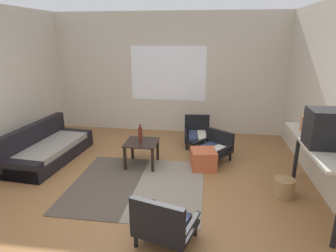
{
  "coord_description": "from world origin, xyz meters",
  "views": [
    {
      "loc": [
        0.94,
        -3.59,
        2.2
      ],
      "look_at": [
        0.3,
        0.9,
        0.78
      ],
      "focal_mm": 31.12,
      "sensor_mm": 36.0,
      "label": 1
    }
  ],
  "objects_px": {
    "ottoman_orange": "(203,159)",
    "console_shelf": "(318,149)",
    "couch": "(47,149)",
    "armchair_by_window": "(197,132)",
    "crt_television": "(327,128)",
    "glass_bottle": "(140,134)",
    "armchair_striped_foreground": "(163,224)",
    "clay_vase": "(309,123)",
    "coffee_table": "(142,147)",
    "armchair_corner": "(214,146)",
    "wicker_basket": "(284,187)"
  },
  "relations": [
    {
      "from": "armchair_by_window",
      "to": "armchair_striped_foreground",
      "type": "xyz_separation_m",
      "value": [
        -0.21,
        -3.18,
        0.03
      ]
    },
    {
      "from": "console_shelf",
      "to": "clay_vase",
      "type": "relative_size",
      "value": 5.65
    },
    {
      "from": "armchair_striped_foreground",
      "to": "ottoman_orange",
      "type": "height_order",
      "value": "armchair_striped_foreground"
    },
    {
      "from": "glass_bottle",
      "to": "armchair_by_window",
      "type": "bearing_deg",
      "value": 52.3
    },
    {
      "from": "coffee_table",
      "to": "glass_bottle",
      "type": "relative_size",
      "value": 1.78
    },
    {
      "from": "couch",
      "to": "ottoman_orange",
      "type": "distance_m",
      "value": 2.83
    },
    {
      "from": "coffee_table",
      "to": "ottoman_orange",
      "type": "relative_size",
      "value": 1.36
    },
    {
      "from": "armchair_corner",
      "to": "wicker_basket",
      "type": "bearing_deg",
      "value": -50.1
    },
    {
      "from": "glass_bottle",
      "to": "wicker_basket",
      "type": "xyz_separation_m",
      "value": [
        2.24,
        -0.72,
        -0.44
      ]
    },
    {
      "from": "armchair_by_window",
      "to": "wicker_basket",
      "type": "bearing_deg",
      "value": -55.56
    },
    {
      "from": "console_shelf",
      "to": "wicker_basket",
      "type": "height_order",
      "value": "console_shelf"
    },
    {
      "from": "couch",
      "to": "coffee_table",
      "type": "xyz_separation_m",
      "value": [
        1.76,
        0.02,
        0.14
      ]
    },
    {
      "from": "ottoman_orange",
      "to": "coffee_table",
      "type": "bearing_deg",
      "value": -178.96
    },
    {
      "from": "ottoman_orange",
      "to": "clay_vase",
      "type": "relative_size",
      "value": 1.35
    },
    {
      "from": "armchair_corner",
      "to": "glass_bottle",
      "type": "bearing_deg",
      "value": -160.9
    },
    {
      "from": "wicker_basket",
      "to": "glass_bottle",
      "type": "bearing_deg",
      "value": 162.14
    },
    {
      "from": "armchair_striped_foreground",
      "to": "crt_television",
      "type": "xyz_separation_m",
      "value": [
        1.82,
        0.9,
        0.87
      ]
    },
    {
      "from": "ottoman_orange",
      "to": "armchair_by_window",
      "type": "bearing_deg",
      "value": 97.89
    },
    {
      "from": "ottoman_orange",
      "to": "console_shelf",
      "type": "bearing_deg",
      "value": -33.7
    },
    {
      "from": "clay_vase",
      "to": "coffee_table",
      "type": "bearing_deg",
      "value": 169.45
    },
    {
      "from": "wicker_basket",
      "to": "armchair_by_window",
      "type": "bearing_deg",
      "value": 124.44
    },
    {
      "from": "coffee_table",
      "to": "armchair_striped_foreground",
      "type": "distance_m",
      "value": 2.11
    },
    {
      "from": "armchair_corner",
      "to": "console_shelf",
      "type": "bearing_deg",
      "value": -47.57
    },
    {
      "from": "armchair_by_window",
      "to": "crt_television",
      "type": "height_order",
      "value": "crt_television"
    },
    {
      "from": "armchair_corner",
      "to": "wicker_basket",
      "type": "relative_size",
      "value": 2.69
    },
    {
      "from": "couch",
      "to": "wicker_basket",
      "type": "xyz_separation_m",
      "value": [
        3.99,
        -0.7,
        -0.07
      ]
    },
    {
      "from": "glass_bottle",
      "to": "coffee_table",
      "type": "bearing_deg",
      "value": 2.86
    },
    {
      "from": "couch",
      "to": "clay_vase",
      "type": "distance_m",
      "value": 4.38
    },
    {
      "from": "armchair_by_window",
      "to": "wicker_basket",
      "type": "height_order",
      "value": "armchair_by_window"
    },
    {
      "from": "armchair_striped_foreground",
      "to": "armchair_by_window",
      "type": "bearing_deg",
      "value": 86.18
    },
    {
      "from": "armchair_by_window",
      "to": "glass_bottle",
      "type": "distance_m",
      "value": 1.55
    },
    {
      "from": "crt_television",
      "to": "armchair_corner",
      "type": "bearing_deg",
      "value": 129.56
    },
    {
      "from": "console_shelf",
      "to": "crt_television",
      "type": "bearing_deg",
      "value": -91.25
    },
    {
      "from": "couch",
      "to": "ottoman_orange",
      "type": "relative_size",
      "value": 4.5
    },
    {
      "from": "glass_bottle",
      "to": "armchair_striped_foreground",
      "type": "bearing_deg",
      "value": -70.23
    },
    {
      "from": "clay_vase",
      "to": "crt_television",
      "type": "bearing_deg",
      "value": -90.29
    },
    {
      "from": "coffee_table",
      "to": "glass_bottle",
      "type": "xyz_separation_m",
      "value": [
        -0.02,
        -0.0,
        0.22
      ]
    },
    {
      "from": "coffee_table",
      "to": "clay_vase",
      "type": "height_order",
      "value": "clay_vase"
    },
    {
      "from": "crt_television",
      "to": "glass_bottle",
      "type": "height_order",
      "value": "crt_television"
    },
    {
      "from": "ottoman_orange",
      "to": "clay_vase",
      "type": "xyz_separation_m",
      "value": [
        1.45,
        -0.49,
        0.86
      ]
    },
    {
      "from": "armchair_by_window",
      "to": "ottoman_orange",
      "type": "relative_size",
      "value": 1.65
    },
    {
      "from": "couch",
      "to": "armchair_by_window",
      "type": "distance_m",
      "value": 2.94
    },
    {
      "from": "armchair_striped_foreground",
      "to": "glass_bottle",
      "type": "bearing_deg",
      "value": 109.77
    },
    {
      "from": "coffee_table",
      "to": "glass_bottle",
      "type": "distance_m",
      "value": 0.22
    },
    {
      "from": "coffee_table",
      "to": "armchair_striped_foreground",
      "type": "relative_size",
      "value": 0.77
    },
    {
      "from": "armchair_by_window",
      "to": "armchair_striped_foreground",
      "type": "relative_size",
      "value": 0.93
    },
    {
      "from": "wicker_basket",
      "to": "armchair_striped_foreground",
      "type": "bearing_deg",
      "value": -140.47
    },
    {
      "from": "couch",
      "to": "armchair_striped_foreground",
      "type": "relative_size",
      "value": 2.54
    },
    {
      "from": "armchair_by_window",
      "to": "clay_vase",
      "type": "xyz_separation_m",
      "value": [
        1.61,
        -1.67,
        0.78
      ]
    },
    {
      "from": "clay_vase",
      "to": "wicker_basket",
      "type": "xyz_separation_m",
      "value": [
        -0.29,
        -0.25,
        -0.9
      ]
    }
  ]
}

